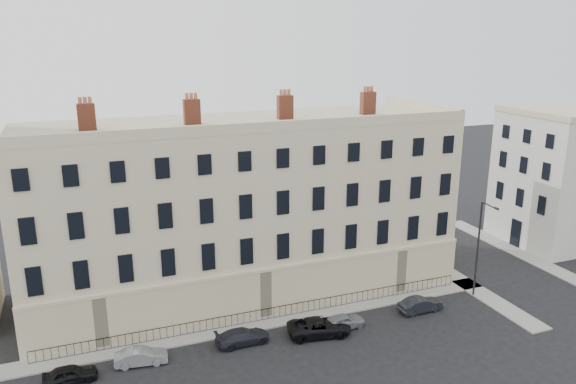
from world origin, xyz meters
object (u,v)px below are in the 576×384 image
Objects in this scene: car_b at (141,356)px; car_d at (319,327)px; car_e at (343,322)px; car_a at (70,374)px; car_c at (242,337)px; streetlamp at (479,245)px; car_f at (420,305)px.

car_d is (13.08, -0.89, 0.09)m from car_b.
car_e is at bearing -85.32° from car_b.
car_a is 0.97× the size of car_b.
car_b is at bearing 96.04° from car_d.
car_d is 2.05m from car_e.
car_a is 0.95× the size of car_e.
car_e is at bearing -96.79° from car_c.
streetlamp is (21.07, 0.15, 4.16)m from car_c.
car_e reaches higher than car_c.
streetlamp is (28.36, 0.17, 4.16)m from car_b.
streetlamp reaches higher than car_d.
car_a is 33.22m from streetlamp.
car_b is 0.73× the size of car_d.
car_b is at bearing -85.17° from car_a.
car_c is 1.08× the size of car_f.
car_e is (7.83, -0.73, 0.03)m from car_c.
car_f is at bearing -93.38° from car_c.
car_d is (5.79, -0.90, 0.09)m from car_c.
car_f is at bearing -77.60° from car_d.
car_d is at bearing 91.28° from car_f.
streetlamp reaches higher than car_f.
car_c is 21.48m from streetlamp.
car_e is at bearing 90.60° from car_f.
car_a is at bearing -171.99° from streetlamp.
car_f is at bearing -95.22° from car_e.
streetlamp is at bearing -84.86° from car_f.
car_b is at bearing 87.56° from car_f.
car_b is (4.59, 0.45, 0.00)m from car_a.
car_d is (17.67, -0.44, 0.09)m from car_a.
car_c is at bearing -88.56° from car_a.
car_f is at bearing -166.76° from streetlamp.
car_b is 13.11m from car_d.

